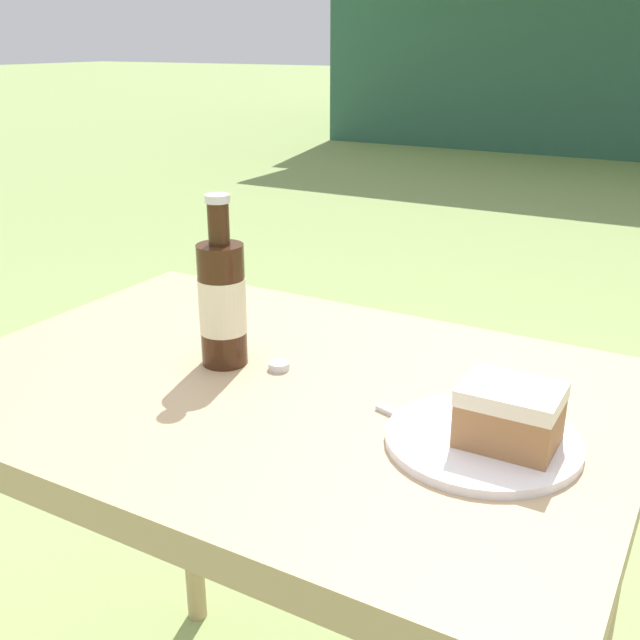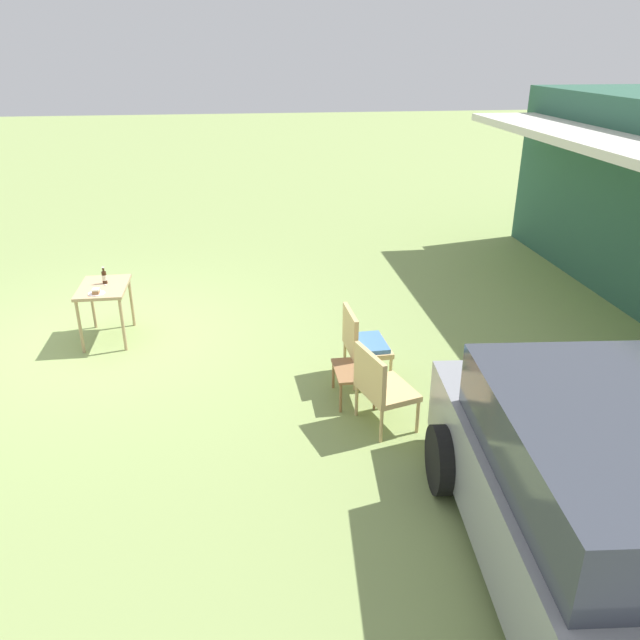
{
  "view_description": "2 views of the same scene",
  "coord_description": "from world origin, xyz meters",
  "px_view_note": "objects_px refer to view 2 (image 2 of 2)",
  "views": [
    {
      "loc": [
        0.46,
        -0.72,
        1.16
      ],
      "look_at": [
        0.0,
        0.1,
        0.8
      ],
      "focal_mm": 42.0,
      "sensor_mm": 36.0,
      "label": 1
    },
    {
      "loc": [
        7.87,
        1.79,
        3.61
      ],
      "look_at": [
        1.79,
        2.6,
        0.9
      ],
      "focal_mm": 35.0,
      "sensor_mm": 36.0,
      "label": 2
    }
  ],
  "objects_px": {
    "garden_side_table": "(354,372)",
    "cola_bottle_near": "(104,277)",
    "wicker_chair_plain": "(380,384)",
    "cake_on_plate": "(96,292)",
    "parked_car": "(622,521)",
    "patio_table": "(104,292)",
    "wicker_chair_cushioned": "(362,341)"
  },
  "relations": [
    {
      "from": "wicker_chair_plain",
      "to": "cola_bottle_near",
      "type": "bearing_deg",
      "value": 33.55
    },
    {
      "from": "patio_table",
      "to": "garden_side_table",
      "type": "bearing_deg",
      "value": 56.4
    },
    {
      "from": "garden_side_table",
      "to": "cake_on_plate",
      "type": "bearing_deg",
      "value": -119.4
    },
    {
      "from": "garden_side_table",
      "to": "patio_table",
      "type": "bearing_deg",
      "value": -123.6
    },
    {
      "from": "wicker_chair_cushioned",
      "to": "patio_table",
      "type": "relative_size",
      "value": 1.0
    },
    {
      "from": "wicker_chair_cushioned",
      "to": "cola_bottle_near",
      "type": "bearing_deg",
      "value": 59.95
    },
    {
      "from": "parked_car",
      "to": "wicker_chair_plain",
      "type": "bearing_deg",
      "value": -149.24
    },
    {
      "from": "cake_on_plate",
      "to": "cola_bottle_near",
      "type": "bearing_deg",
      "value": 173.95
    },
    {
      "from": "wicker_chair_cushioned",
      "to": "garden_side_table",
      "type": "relative_size",
      "value": 1.52
    },
    {
      "from": "garden_side_table",
      "to": "cake_on_plate",
      "type": "relative_size",
      "value": 2.74
    },
    {
      "from": "wicker_chair_cushioned",
      "to": "garden_side_table",
      "type": "height_order",
      "value": "wicker_chair_cushioned"
    },
    {
      "from": "parked_car",
      "to": "wicker_chair_plain",
      "type": "height_order",
      "value": "parked_car"
    },
    {
      "from": "cake_on_plate",
      "to": "cola_bottle_near",
      "type": "height_order",
      "value": "cola_bottle_near"
    },
    {
      "from": "wicker_chair_plain",
      "to": "garden_side_table",
      "type": "xyz_separation_m",
      "value": [
        -0.57,
        -0.16,
        -0.16
      ]
    },
    {
      "from": "garden_side_table",
      "to": "parked_car",
      "type": "bearing_deg",
      "value": 23.9
    },
    {
      "from": "parked_car",
      "to": "cake_on_plate",
      "type": "xyz_separation_m",
      "value": [
        -4.6,
        -4.27,
        0.1
      ]
    },
    {
      "from": "patio_table",
      "to": "cola_bottle_near",
      "type": "relative_size",
      "value": 3.84
    },
    {
      "from": "cola_bottle_near",
      "to": "wicker_chair_plain",
      "type": "bearing_deg",
      "value": 49.76
    },
    {
      "from": "parked_car",
      "to": "cola_bottle_near",
      "type": "relative_size",
      "value": 18.89
    },
    {
      "from": "cake_on_plate",
      "to": "cola_bottle_near",
      "type": "xyz_separation_m",
      "value": [
        -0.38,
        0.04,
        0.06
      ]
    },
    {
      "from": "wicker_chair_plain",
      "to": "parked_car",
      "type": "bearing_deg",
      "value": -170.56
    },
    {
      "from": "cola_bottle_near",
      "to": "parked_car",
      "type": "bearing_deg",
      "value": 40.38
    },
    {
      "from": "parked_car",
      "to": "patio_table",
      "type": "relative_size",
      "value": 4.92
    },
    {
      "from": "garden_side_table",
      "to": "cola_bottle_near",
      "type": "bearing_deg",
      "value": -125.01
    },
    {
      "from": "wicker_chair_cushioned",
      "to": "garden_side_table",
      "type": "distance_m",
      "value": 0.51
    },
    {
      "from": "patio_table",
      "to": "cake_on_plate",
      "type": "bearing_deg",
      "value": -5.27
    },
    {
      "from": "wicker_chair_cushioned",
      "to": "cola_bottle_near",
      "type": "distance_m",
      "value": 3.53
    },
    {
      "from": "wicker_chair_plain",
      "to": "cola_bottle_near",
      "type": "distance_m",
      "value": 4.08
    },
    {
      "from": "cake_on_plate",
      "to": "parked_car",
      "type": "bearing_deg",
      "value": 42.9
    },
    {
      "from": "parked_car",
      "to": "patio_table",
      "type": "distance_m",
      "value": 6.47
    },
    {
      "from": "wicker_chair_plain",
      "to": "cake_on_plate",
      "type": "distance_m",
      "value": 3.87
    },
    {
      "from": "patio_table",
      "to": "cola_bottle_near",
      "type": "height_order",
      "value": "cola_bottle_near"
    }
  ]
}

